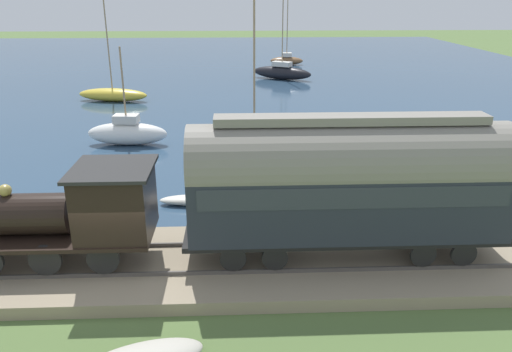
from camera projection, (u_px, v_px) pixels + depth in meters
name	position (u px, v px, depth m)	size (l,w,h in m)	color
ground_plane	(120.00, 283.00, 14.76)	(200.00, 200.00, 0.00)	#516B38
harbor_water	(203.00, 69.00, 55.21)	(80.00, 80.00, 0.01)	#2D4760
rail_embankment	(124.00, 267.00, 15.24)	(4.62, 56.00, 0.51)	gray
steam_locomotive	(70.00, 210.00, 14.51)	(2.36, 6.47, 3.41)	black
passenger_coach	(347.00, 180.00, 14.57)	(2.21, 9.64, 4.35)	black
sailboat_black	(282.00, 72.00, 48.56)	(4.34, 6.03, 9.46)	black
sailboat_white	(127.00, 133.00, 27.78)	(1.75, 4.55, 5.37)	white
sailboat_brown	(287.00, 60.00, 58.11)	(1.86, 3.89, 9.23)	brown
sailboat_blue	(254.00, 147.00, 24.86)	(2.80, 4.26, 9.52)	#335199
sailboat_yellow	(113.00, 94.00, 38.93)	(2.53, 5.70, 8.01)	gold
rowboat_mid_harbor	(403.00, 171.00, 23.42)	(2.68, 2.23, 0.31)	beige
rowboat_far_out	(197.00, 200.00, 20.11)	(0.85, 2.99, 0.37)	beige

